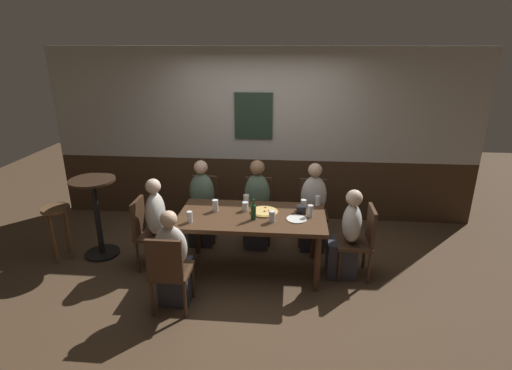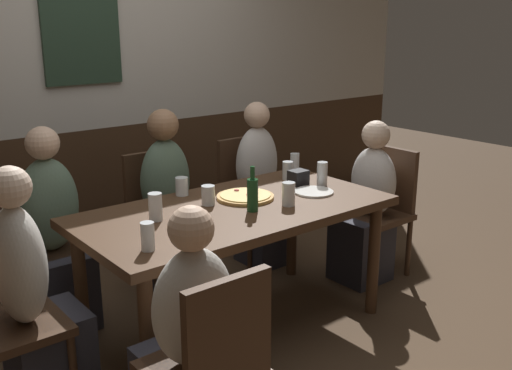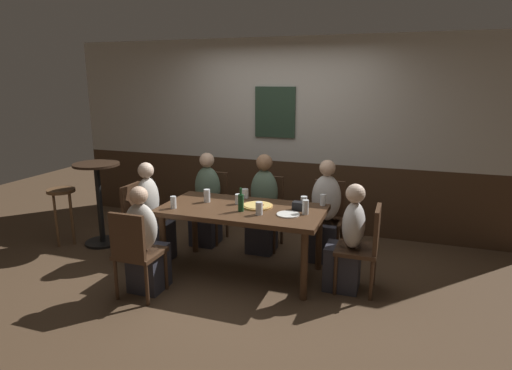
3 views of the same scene
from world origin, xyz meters
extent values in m
plane|color=#4C3826|center=(0.00, 0.00, 0.00)|extent=(12.00, 12.00, 0.00)
cube|color=#3D2819|center=(0.00, 1.65, 0.47)|extent=(6.40, 0.10, 0.95)
cube|color=#B7B2A8|center=(0.00, 1.65, 1.77)|extent=(6.40, 0.10, 1.65)
cube|color=#233828|center=(-0.13, 1.58, 1.62)|extent=(0.56, 0.03, 0.68)
cube|color=#472D1C|center=(0.00, 0.00, 0.71)|extent=(1.72, 0.88, 0.05)
cylinder|color=#472D1C|center=(-0.76, -0.36, 0.34)|extent=(0.07, 0.07, 0.69)
cylinder|color=#472D1C|center=(0.76, -0.36, 0.34)|extent=(0.07, 0.07, 0.69)
cylinder|color=#472D1C|center=(-0.76, 0.36, 0.34)|extent=(0.07, 0.07, 0.69)
cylinder|color=#472D1C|center=(0.76, 0.36, 0.34)|extent=(0.07, 0.07, 0.69)
cube|color=#422B1C|center=(0.76, 0.78, 0.43)|extent=(0.40, 0.40, 0.04)
cube|color=#422B1C|center=(0.76, 0.96, 0.67)|extent=(0.36, 0.04, 0.43)
cylinder|color=#422B1C|center=(0.93, 0.61, 0.21)|extent=(0.04, 0.04, 0.41)
cylinder|color=#422B1C|center=(0.59, 0.61, 0.21)|extent=(0.04, 0.04, 0.41)
cylinder|color=#422B1C|center=(0.93, 0.95, 0.21)|extent=(0.04, 0.04, 0.41)
cylinder|color=#422B1C|center=(0.59, 0.95, 0.21)|extent=(0.04, 0.04, 0.41)
cube|color=#422B1C|center=(-0.76, -0.78, 0.43)|extent=(0.40, 0.40, 0.04)
cube|color=#422B1C|center=(-0.76, -0.96, 0.67)|extent=(0.36, 0.04, 0.43)
cylinder|color=#422B1C|center=(-0.93, -0.61, 0.21)|extent=(0.04, 0.04, 0.41)
cylinder|color=#422B1C|center=(-0.59, -0.61, 0.21)|extent=(0.04, 0.04, 0.41)
cylinder|color=#422B1C|center=(-0.93, -0.95, 0.21)|extent=(0.04, 0.04, 0.41)
cylinder|color=#422B1C|center=(-0.59, -0.95, 0.21)|extent=(0.04, 0.04, 0.41)
cube|color=#422B1C|center=(0.00, 0.78, 0.43)|extent=(0.40, 0.40, 0.04)
cube|color=#422B1C|center=(0.00, 0.96, 0.67)|extent=(0.36, 0.04, 0.43)
cylinder|color=#422B1C|center=(0.17, 0.61, 0.21)|extent=(0.04, 0.04, 0.41)
cylinder|color=#422B1C|center=(-0.17, 0.61, 0.21)|extent=(0.04, 0.04, 0.41)
cylinder|color=#422B1C|center=(0.17, 0.95, 0.21)|extent=(0.04, 0.04, 0.41)
cylinder|color=#422B1C|center=(-0.17, 0.95, 0.21)|extent=(0.04, 0.04, 0.41)
cube|color=#422B1C|center=(-1.20, 0.00, 0.43)|extent=(0.40, 0.40, 0.04)
cube|color=#422B1C|center=(-1.38, 0.00, 0.67)|extent=(0.04, 0.36, 0.43)
cylinder|color=#422B1C|center=(-1.03, 0.17, 0.21)|extent=(0.04, 0.04, 0.41)
cylinder|color=#422B1C|center=(-1.03, -0.17, 0.21)|extent=(0.04, 0.04, 0.41)
cylinder|color=#422B1C|center=(-1.37, 0.17, 0.21)|extent=(0.04, 0.04, 0.41)
cylinder|color=#422B1C|center=(-1.37, -0.17, 0.21)|extent=(0.04, 0.04, 0.41)
cube|color=#422B1C|center=(1.20, 0.00, 0.43)|extent=(0.40, 0.40, 0.04)
cube|color=#422B1C|center=(1.38, 0.00, 0.67)|extent=(0.04, 0.36, 0.43)
cylinder|color=#422B1C|center=(1.03, -0.17, 0.21)|extent=(0.04, 0.04, 0.41)
cylinder|color=#422B1C|center=(1.03, 0.17, 0.21)|extent=(0.04, 0.04, 0.41)
cylinder|color=#422B1C|center=(1.37, -0.17, 0.21)|extent=(0.04, 0.04, 0.41)
cylinder|color=#422B1C|center=(1.37, 0.17, 0.21)|extent=(0.04, 0.04, 0.41)
cube|color=#422B1C|center=(-0.76, 0.78, 0.43)|extent=(0.40, 0.40, 0.04)
cube|color=#422B1C|center=(-0.76, 0.96, 0.67)|extent=(0.36, 0.04, 0.43)
cylinder|color=#422B1C|center=(-0.59, 0.61, 0.21)|extent=(0.04, 0.04, 0.41)
cylinder|color=#422B1C|center=(-0.93, 0.61, 0.21)|extent=(0.04, 0.04, 0.41)
cylinder|color=#422B1C|center=(-0.59, 0.95, 0.21)|extent=(0.04, 0.04, 0.41)
cylinder|color=#422B1C|center=(-0.93, 0.95, 0.21)|extent=(0.04, 0.04, 0.41)
cube|color=#2D2D38|center=(0.76, 0.65, 0.23)|extent=(0.32, 0.34, 0.45)
ellipsoid|color=silver|center=(0.76, 0.74, 0.72)|extent=(0.34, 0.22, 0.54)
sphere|color=#DBB293|center=(0.76, 0.74, 1.08)|extent=(0.18, 0.18, 0.18)
cube|color=#2D2D38|center=(-0.76, -0.65, 0.23)|extent=(0.32, 0.34, 0.45)
ellipsoid|color=beige|center=(-0.76, -0.74, 0.69)|extent=(0.34, 0.22, 0.47)
sphere|color=#DBB293|center=(-0.76, -0.74, 1.00)|extent=(0.17, 0.17, 0.17)
cube|color=#2D2D38|center=(0.00, 0.65, 0.23)|extent=(0.32, 0.34, 0.45)
ellipsoid|color=#56705B|center=(0.00, 0.74, 0.73)|extent=(0.34, 0.22, 0.55)
sphere|color=#936B4C|center=(0.00, 0.74, 1.09)|extent=(0.20, 0.20, 0.20)
cube|color=#2D2D38|center=(-1.07, 0.00, 0.23)|extent=(0.34, 0.32, 0.45)
ellipsoid|color=beige|center=(-1.16, 0.00, 0.72)|extent=(0.22, 0.34, 0.53)
sphere|color=beige|center=(-1.16, 0.00, 1.06)|extent=(0.18, 0.18, 0.18)
cube|color=#2D2D38|center=(1.07, 0.00, 0.23)|extent=(0.34, 0.32, 0.45)
ellipsoid|color=silver|center=(1.16, 0.00, 0.68)|extent=(0.22, 0.34, 0.46)
sphere|color=beige|center=(1.16, 0.00, 1.00)|extent=(0.19, 0.19, 0.19)
cube|color=#2D2D38|center=(-0.76, 0.65, 0.23)|extent=(0.32, 0.34, 0.45)
ellipsoid|color=#56705B|center=(-0.76, 0.74, 0.72)|extent=(0.34, 0.22, 0.54)
sphere|color=#DBB293|center=(-0.76, 0.74, 1.07)|extent=(0.19, 0.19, 0.19)
cylinder|color=tan|center=(0.14, 0.09, 0.75)|extent=(0.33, 0.33, 0.02)
cylinder|color=#DBB760|center=(0.14, 0.09, 0.76)|extent=(0.29, 0.29, 0.01)
cylinder|color=maroon|center=(0.20, 0.08, 0.77)|extent=(0.03, 0.03, 0.00)
cylinder|color=maroon|center=(0.15, 0.06, 0.77)|extent=(0.03, 0.03, 0.00)
cylinder|color=maroon|center=(0.15, 0.18, 0.77)|extent=(0.03, 0.03, 0.00)
cylinder|color=silver|center=(-0.68, -0.25, 0.81)|extent=(0.06, 0.06, 0.13)
cylinder|color=#C6842D|center=(-0.68, -0.25, 0.78)|extent=(0.05, 0.05, 0.07)
cylinder|color=silver|center=(0.24, -0.17, 0.81)|extent=(0.07, 0.07, 0.13)
cylinder|color=#B26623|center=(0.24, -0.17, 0.79)|extent=(0.06, 0.06, 0.10)
cylinder|color=silver|center=(0.78, 0.37, 0.80)|extent=(0.06, 0.06, 0.12)
cylinder|color=silver|center=(0.78, 0.37, 0.79)|extent=(0.05, 0.05, 0.09)
cylinder|color=silver|center=(-0.11, 0.37, 0.79)|extent=(0.07, 0.07, 0.11)
cylinder|color=gold|center=(-0.11, 0.37, 0.77)|extent=(0.07, 0.07, 0.06)
cylinder|color=silver|center=(0.61, 0.24, 0.80)|extent=(0.07, 0.07, 0.12)
cylinder|color=#B26623|center=(0.61, 0.24, 0.79)|extent=(0.06, 0.06, 0.10)
cylinder|color=silver|center=(-0.45, 0.08, 0.81)|extent=(0.07, 0.07, 0.14)
cylinder|color=#331E14|center=(-0.45, 0.08, 0.80)|extent=(0.06, 0.06, 0.12)
cylinder|color=silver|center=(0.68, 0.01, 0.81)|extent=(0.06, 0.06, 0.15)
cylinder|color=gold|center=(0.68, 0.01, 0.79)|extent=(0.06, 0.06, 0.10)
cylinder|color=silver|center=(-0.09, 0.12, 0.79)|extent=(0.07, 0.07, 0.11)
cylinder|color=#B26623|center=(-0.09, 0.12, 0.77)|extent=(0.07, 0.07, 0.05)
cylinder|color=#194723|center=(0.03, -0.12, 0.83)|extent=(0.06, 0.06, 0.18)
cylinder|color=#194723|center=(0.03, -0.12, 0.95)|extent=(0.03, 0.03, 0.07)
cylinder|color=white|center=(0.52, -0.08, 0.75)|extent=(0.23, 0.23, 0.01)
cube|color=black|center=(0.57, 0.11, 0.79)|extent=(0.11, 0.09, 0.09)
cylinder|color=black|center=(-2.01, 0.21, 0.01)|extent=(0.44, 0.44, 0.03)
cylinder|color=black|center=(-2.01, 0.21, 0.53)|extent=(0.07, 0.07, 0.99)
cylinder|color=black|center=(-2.01, 0.21, 1.04)|extent=(0.56, 0.56, 0.03)
cylinder|color=brown|center=(-2.46, 0.06, 0.70)|extent=(0.34, 0.34, 0.04)
cylinder|color=brown|center=(-2.33, 0.06, 0.34)|extent=(0.03, 0.03, 0.68)
cylinder|color=brown|center=(-2.46, 0.19, 0.34)|extent=(0.03, 0.03, 0.68)
cylinder|color=brown|center=(-2.59, 0.06, 0.34)|extent=(0.03, 0.03, 0.68)
cylinder|color=brown|center=(-2.46, -0.07, 0.34)|extent=(0.03, 0.03, 0.68)
camera|label=1|loc=(0.42, -4.23, 2.66)|focal=27.88mm
camera|label=2|loc=(-1.84, -2.44, 1.73)|focal=41.24mm
camera|label=3|loc=(1.57, -4.07, 2.07)|focal=30.30mm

